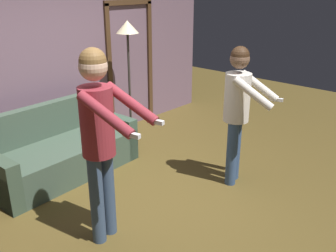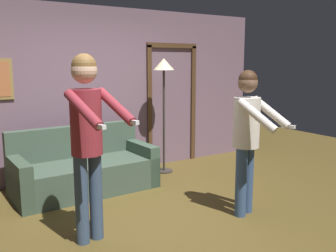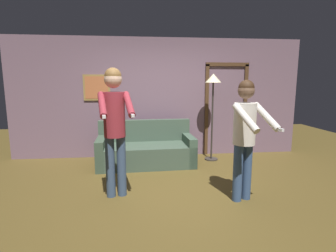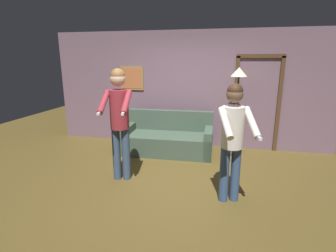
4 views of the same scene
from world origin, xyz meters
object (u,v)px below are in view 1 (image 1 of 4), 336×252
at_px(couch, 60,153).
at_px(torchiere_lamp, 128,42).
at_px(person_standing_left, 99,129).
at_px(person_standing_right, 238,104).

relative_size(couch, torchiere_lamp, 1.06).
height_order(torchiere_lamp, person_standing_left, person_standing_left).
xyz_separation_m(couch, person_standing_right, (1.31, -1.79, 0.73)).
bearing_deg(person_standing_left, torchiere_lamp, 41.79).
bearing_deg(torchiere_lamp, person_standing_left, -138.21).
bearing_deg(person_standing_right, couch, 126.28).
bearing_deg(person_standing_right, torchiere_lamp, 87.23).
distance_m(torchiere_lamp, person_standing_right, 2.04).
distance_m(couch, person_standing_right, 2.33).
xyz_separation_m(person_standing_left, person_standing_right, (1.77, -0.31, -0.13)).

